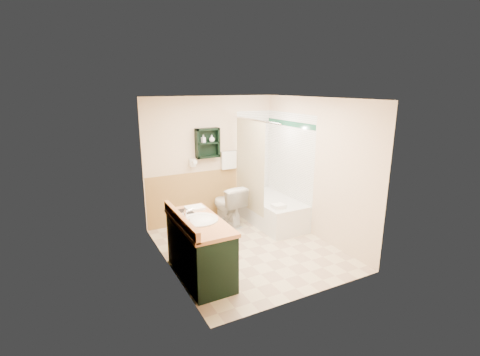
% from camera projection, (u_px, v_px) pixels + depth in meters
% --- Properties ---
extents(floor, '(3.00, 3.00, 0.00)m').
position_uv_depth(floor, '(248.00, 249.00, 5.67)').
color(floor, beige).
rests_on(floor, ground).
extents(back_wall, '(2.60, 0.04, 2.40)m').
position_uv_depth(back_wall, '(211.00, 160.00, 6.67)').
color(back_wall, '#F7E2C1').
rests_on(back_wall, ground).
extents(left_wall, '(0.04, 3.00, 2.40)m').
position_uv_depth(left_wall, '(165.00, 189.00, 4.77)').
color(left_wall, '#F7E2C1').
rests_on(left_wall, ground).
extents(right_wall, '(0.04, 3.00, 2.40)m').
position_uv_depth(right_wall, '(316.00, 169.00, 5.95)').
color(right_wall, '#F7E2C1').
rests_on(right_wall, ground).
extents(ceiling, '(2.60, 3.00, 0.04)m').
position_uv_depth(ceiling, '(249.00, 97.00, 5.05)').
color(ceiling, white).
rests_on(ceiling, back_wall).
extents(wainscot_left, '(2.98, 2.98, 1.00)m').
position_uv_depth(wainscot_left, '(170.00, 236.00, 4.97)').
color(wainscot_left, tan).
rests_on(wainscot_left, left_wall).
extents(wainscot_back, '(2.58, 2.58, 1.00)m').
position_uv_depth(wainscot_back, '(212.00, 195.00, 6.82)').
color(wainscot_back, tan).
rests_on(wainscot_back, back_wall).
extents(mirror_frame, '(1.30, 1.30, 1.00)m').
position_uv_depth(mirror_frame, '(180.00, 177.00, 4.25)').
color(mirror_frame, '#975D31').
rests_on(mirror_frame, left_wall).
extents(mirror_glass, '(1.20, 1.20, 0.90)m').
position_uv_depth(mirror_glass, '(180.00, 177.00, 4.25)').
color(mirror_glass, white).
rests_on(mirror_glass, left_wall).
extents(tile_right, '(1.50, 1.50, 2.10)m').
position_uv_depth(tile_right, '(288.00, 169.00, 6.62)').
color(tile_right, white).
rests_on(tile_right, right_wall).
extents(tile_back, '(0.95, 0.95, 2.10)m').
position_uv_depth(tile_back, '(258.00, 163.00, 7.12)').
color(tile_back, white).
rests_on(tile_back, back_wall).
extents(tile_accent, '(1.50, 1.50, 0.10)m').
position_uv_depth(tile_accent, '(290.00, 124.00, 6.39)').
color(tile_accent, '#154C33').
rests_on(tile_accent, right_wall).
extents(wall_shelf, '(0.45, 0.15, 0.55)m').
position_uv_depth(wall_shelf, '(208.00, 143.00, 6.43)').
color(wall_shelf, black).
rests_on(wall_shelf, back_wall).
extents(hair_dryer, '(0.10, 0.24, 0.18)m').
position_uv_depth(hair_dryer, '(192.00, 163.00, 6.41)').
color(hair_dryer, white).
rests_on(hair_dryer, back_wall).
extents(towel_bar, '(0.40, 0.06, 0.40)m').
position_uv_depth(towel_bar, '(229.00, 151.00, 6.72)').
color(towel_bar, white).
rests_on(towel_bar, back_wall).
extents(curtain_rod, '(0.03, 1.60, 0.03)m').
position_uv_depth(curtain_rod, '(255.00, 120.00, 6.04)').
color(curtain_rod, silver).
rests_on(curtain_rod, back_wall).
extents(shower_curtain, '(1.05, 1.05, 1.70)m').
position_uv_depth(shower_curtain, '(250.00, 166.00, 6.40)').
color(shower_curtain, '#C3B993').
rests_on(shower_curtain, curtain_rod).
extents(vanity, '(0.59, 1.31, 0.83)m').
position_uv_depth(vanity, '(200.00, 249.00, 4.76)').
color(vanity, black).
rests_on(vanity, ground).
extents(bathtub, '(0.75, 1.50, 0.50)m').
position_uv_depth(bathtub, '(271.00, 211.00, 6.68)').
color(bathtub, silver).
rests_on(bathtub, ground).
extents(toilet, '(0.52, 0.83, 0.77)m').
position_uv_depth(toilet, '(228.00, 205.00, 6.59)').
color(toilet, silver).
rests_on(toilet, ground).
extents(counter_towel, '(0.26, 0.21, 0.04)m').
position_uv_depth(counter_towel, '(195.00, 208.00, 5.05)').
color(counter_towel, white).
rests_on(counter_towel, vanity).
extents(vanity_book, '(0.19, 0.03, 0.25)m').
position_uv_depth(vanity_book, '(178.00, 206.00, 4.85)').
color(vanity_book, black).
rests_on(vanity_book, vanity).
extents(tub_towel, '(0.22, 0.18, 0.07)m').
position_uv_depth(tub_towel, '(278.00, 206.00, 6.08)').
color(tub_towel, white).
rests_on(tub_towel, bathtub).
extents(soap_bottle_a, '(0.10, 0.16, 0.07)m').
position_uv_depth(soap_bottle_a, '(203.00, 141.00, 6.38)').
color(soap_bottle_a, silver).
rests_on(soap_bottle_a, wall_shelf).
extents(soap_bottle_b, '(0.12, 0.14, 0.10)m').
position_uv_depth(soap_bottle_b, '(212.00, 139.00, 6.45)').
color(soap_bottle_b, silver).
rests_on(soap_bottle_b, wall_shelf).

